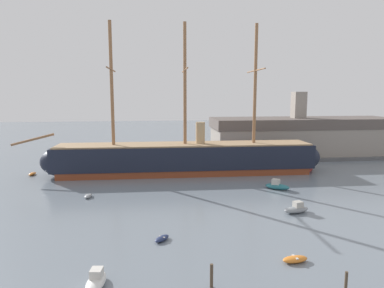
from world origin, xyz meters
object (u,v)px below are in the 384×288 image
object	(u,v)px
mooring_piling_nearest	(346,282)
dockside_warehouse_right	(302,137)
dinghy_near_centre	(162,238)
sailboat_far_right	(309,169)
tall_ship	(185,158)
dinghy_alongside_bow	(88,196)
motorboat_mid_right	(297,209)
mooring_piling_midwater	(212,276)
dinghy_foreground_right	(295,259)
dinghy_far_left	(32,174)
motorboat_alongside_stern	(277,186)
motorboat_distant_centre	(171,159)
motorboat_foreground_left	(96,281)

from	to	relation	value
mooring_piling_nearest	dockside_warehouse_right	bearing A→B (deg)	68.85
dinghy_near_centre	dockside_warehouse_right	xyz separation A→B (m)	(39.41, 50.21, 4.94)
sailboat_far_right	dockside_warehouse_right	size ratio (longest dim) A/B	0.11
tall_ship	dinghy_near_centre	bearing A→B (deg)	-100.05
tall_ship	sailboat_far_right	size ratio (longest dim) A/B	11.08
tall_ship	dockside_warehouse_right	size ratio (longest dim) A/B	1.22
dockside_warehouse_right	dinghy_alongside_bow	bearing A→B (deg)	-147.71
sailboat_far_right	dockside_warehouse_right	world-z (taller)	dockside_warehouse_right
tall_ship	motorboat_mid_right	world-z (taller)	tall_ship
mooring_piling_midwater	dinghy_near_centre	bearing A→B (deg)	111.62
dinghy_foreground_right	dinghy_alongside_bow	distance (m)	34.87
motorboat_mid_right	mooring_piling_nearest	size ratio (longest dim) A/B	2.31
sailboat_far_right	dockside_warehouse_right	bearing A→B (deg)	70.33
tall_ship	mooring_piling_midwater	bearing A→B (deg)	-92.50
dinghy_far_left	mooring_piling_midwater	size ratio (longest dim) A/B	1.18
motorboat_mid_right	sailboat_far_right	world-z (taller)	sailboat_far_right
dinghy_foreground_right	motorboat_alongside_stern	size ratio (longest dim) A/B	0.61
motorboat_alongside_stern	motorboat_mid_right	bearing A→B (deg)	-97.71
motorboat_distant_centre	dinghy_near_centre	bearing A→B (deg)	-94.50
mooring_piling_midwater	dinghy_far_left	bearing A→B (deg)	123.20
motorboat_distant_centre	mooring_piling_midwater	distance (m)	57.39
motorboat_alongside_stern	mooring_piling_midwater	distance (m)	33.96
motorboat_alongside_stern	dinghy_far_left	xyz separation A→B (m)	(-46.81, 16.24, -0.34)
tall_ship	dinghy_far_left	size ratio (longest dim) A/B	25.53
mooring_piling_midwater	dinghy_foreground_right	bearing A→B (deg)	20.80
motorboat_mid_right	mooring_piling_midwater	world-z (taller)	mooring_piling_midwater
dinghy_alongside_bow	motorboat_distant_centre	distance (m)	32.89
motorboat_mid_right	motorboat_distant_centre	xyz separation A→B (m)	(-15.58, 40.01, -0.00)
mooring_piling_midwater	dockside_warehouse_right	world-z (taller)	dockside_warehouse_right
dinghy_alongside_bow	dinghy_far_left	xyz separation A→B (m)	(-14.43, 17.47, 0.01)
motorboat_mid_right	sailboat_far_right	size ratio (longest dim) A/B	0.71
sailboat_far_right	dinghy_near_centre	bearing A→B (deg)	-135.69
motorboat_foreground_left	dockside_warehouse_right	xyz separation A→B (m)	(45.41, 59.11, 4.66)
tall_ship	dinghy_foreground_right	xyz separation A→B (m)	(7.21, -40.05, -3.07)
dinghy_foreground_right	motorboat_mid_right	xyz separation A→B (m)	(6.18, 13.92, 0.25)
motorboat_mid_right	mooring_piling_midwater	distance (m)	23.15
dinghy_far_left	mooring_piling_midwater	bearing A→B (deg)	-56.80
dinghy_alongside_bow	motorboat_alongside_stern	xyz separation A→B (m)	(32.39, 1.23, 0.35)
tall_ship	dinghy_far_left	xyz separation A→B (m)	(-31.79, 2.17, -3.10)
motorboat_mid_right	dinghy_foreground_right	bearing A→B (deg)	-113.93
motorboat_foreground_left	dinghy_near_centre	world-z (taller)	motorboat_foreground_left
dinghy_near_centre	sailboat_far_right	bearing A→B (deg)	44.31
motorboat_mid_right	motorboat_distant_centre	bearing A→B (deg)	111.28
tall_ship	dinghy_foreground_right	bearing A→B (deg)	-79.79
motorboat_mid_right	dinghy_far_left	world-z (taller)	motorboat_mid_right
tall_ship	motorboat_mid_right	distance (m)	29.49
motorboat_foreground_left	dinghy_alongside_bow	world-z (taller)	motorboat_foreground_left
dinghy_near_centre	dockside_warehouse_right	world-z (taller)	dockside_warehouse_right
motorboat_alongside_stern	tall_ship	bearing A→B (deg)	136.88
motorboat_distant_centre	mooring_piling_midwater	xyz separation A→B (m)	(0.29, -57.39, 0.50)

